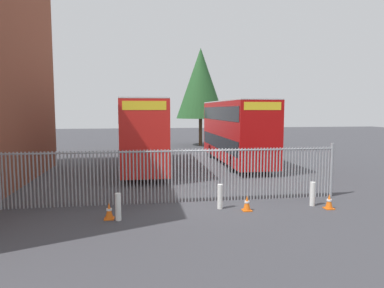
% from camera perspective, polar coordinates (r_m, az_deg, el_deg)
% --- Properties ---
extents(ground_plane, '(100.00, 100.00, 0.00)m').
position_cam_1_polar(ground_plane, '(22.16, -1.52, -4.13)').
color(ground_plane, '#3D3D42').
extents(palisade_fence, '(13.71, 0.14, 2.35)m').
position_cam_1_polar(palisade_fence, '(14.00, -2.51, -5.03)').
color(palisade_fence, gray).
rests_on(palisade_fence, ground).
extents(double_decker_bus_near_gate, '(2.54, 10.81, 4.42)m').
position_cam_1_polar(double_decker_bus_near_gate, '(22.24, -8.02, 2.14)').
color(double_decker_bus_near_gate, red).
rests_on(double_decker_bus_near_gate, ground).
extents(double_decker_bus_behind_fence_left, '(2.54, 10.81, 4.42)m').
position_cam_1_polar(double_decker_bus_behind_fence_left, '(24.34, 7.26, 2.45)').
color(double_decker_bus_behind_fence_left, '#B70C0C').
rests_on(double_decker_bus_behind_fence_left, ground).
extents(bollard_near_left, '(0.20, 0.20, 0.95)m').
position_cam_1_polar(bollard_near_left, '(12.17, -12.21, -10.21)').
color(bollard_near_left, silver).
rests_on(bollard_near_left, ground).
extents(bollard_center_front, '(0.20, 0.20, 0.95)m').
position_cam_1_polar(bollard_center_front, '(13.30, 4.69, -8.72)').
color(bollard_center_front, silver).
rests_on(bollard_center_front, ground).
extents(bollard_near_right, '(0.20, 0.20, 0.95)m').
position_cam_1_polar(bollard_near_right, '(14.47, 19.45, -7.85)').
color(bollard_near_right, silver).
rests_on(bollard_near_right, ground).
extents(traffic_cone_by_gate, '(0.34, 0.34, 0.59)m').
position_cam_1_polar(traffic_cone_by_gate, '(14.28, 21.89, -8.88)').
color(traffic_cone_by_gate, orange).
rests_on(traffic_cone_by_gate, ground).
extents(traffic_cone_mid_forecourt, '(0.34, 0.34, 0.59)m').
position_cam_1_polar(traffic_cone_mid_forecourt, '(12.42, -13.65, -10.80)').
color(traffic_cone_mid_forecourt, orange).
rests_on(traffic_cone_mid_forecourt, ground).
extents(traffic_cone_near_kerb, '(0.34, 0.34, 0.59)m').
position_cam_1_polar(traffic_cone_near_kerb, '(13.20, 9.14, -9.72)').
color(traffic_cone_near_kerb, orange).
rests_on(traffic_cone_near_kerb, ground).
extents(tree_tall_back, '(5.12, 5.12, 10.22)m').
position_cam_1_polar(tree_tall_back, '(36.44, 1.44, 10.06)').
color(tree_tall_back, '#4C3823').
rests_on(tree_tall_back, ground).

